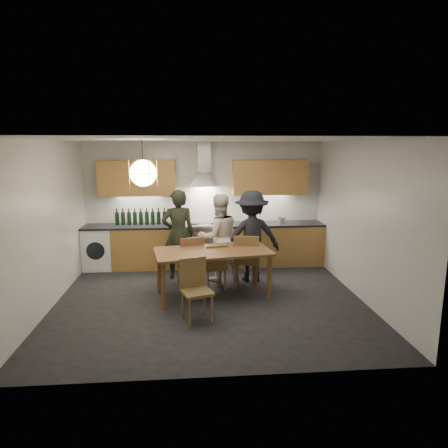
{
  "coord_description": "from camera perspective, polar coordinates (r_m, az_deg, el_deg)",
  "views": [
    {
      "loc": [
        -0.3,
        -6.23,
        2.5
      ],
      "look_at": [
        0.27,
        0.4,
        1.2
      ],
      "focal_mm": 32.0,
      "sensor_mm": 36.0,
      "label": 1
    }
  ],
  "objects": [
    {
      "name": "mixing_bowl",
      "position": [
        8.34,
        3.55,
        0.22
      ],
      "size": [
        0.31,
        0.31,
        0.07
      ],
      "primitive_type": "imported",
      "rotation": [
        0.0,
        0.0,
        0.03
      ],
      "color": "silver",
      "rests_on": "counter_run"
    },
    {
      "name": "person_mid",
      "position": [
        7.49,
        -0.75,
        -1.93
      ],
      "size": [
        0.92,
        0.79,
        1.64
      ],
      "primitive_type": "imported",
      "rotation": [
        0.0,
        0.0,
        3.38
      ],
      "color": "beige",
      "rests_on": "ground"
    },
    {
      "name": "stock_pot",
      "position": [
        8.58,
        8.21,
        0.58
      ],
      "size": [
        0.21,
        0.21,
        0.12
      ],
      "primitive_type": "cylinder",
      "rotation": [
        0.0,
        0.0,
        0.28
      ],
      "color": "silver",
      "rests_on": "counter_run"
    },
    {
      "name": "chair_back_right",
      "position": [
        7.11,
        3.22,
        -4.82
      ],
      "size": [
        0.52,
        0.52,
        0.97
      ],
      "rotation": [
        0.0,
        0.0,
        2.95
      ],
      "color": "brown",
      "rests_on": "ground"
    },
    {
      "name": "counter_run",
      "position": [
        8.44,
        -2.55,
        -3.02
      ],
      "size": [
        5.0,
        0.62,
        0.9
      ],
      "color": "#BA8D47",
      "rests_on": "ground"
    },
    {
      "name": "wall_fixtures",
      "position": [
        8.33,
        -2.83,
        6.71
      ],
      "size": [
        4.3,
        0.54,
        1.1
      ],
      "color": "tan",
      "rests_on": "ground"
    },
    {
      "name": "room_shell",
      "position": [
        6.29,
        -2.13,
        3.8
      ],
      "size": [
        5.02,
        4.52,
        2.61
      ],
      "color": "white",
      "rests_on": "ground"
    },
    {
      "name": "chair_back_mid",
      "position": [
        6.98,
        -1.22,
        -5.77
      ],
      "size": [
        0.44,
        0.44,
        0.84
      ],
      "rotation": [
        0.0,
        0.0,
        3.33
      ],
      "color": "brown",
      "rests_on": "ground"
    },
    {
      "name": "pendant_lamp",
      "position": [
        6.19,
        -11.47,
        7.13
      ],
      "size": [
        0.43,
        0.43,
        0.7
      ],
      "color": "black",
      "rests_on": "ground"
    },
    {
      "name": "chair_front",
      "position": [
        5.88,
        -4.16,
        -8.67
      ],
      "size": [
        0.51,
        0.51,
        0.9
      ],
      "rotation": [
        0.0,
        0.0,
        0.3
      ],
      "color": "brown",
      "rests_on": "ground"
    },
    {
      "name": "person_left",
      "position": [
        7.63,
        -6.54,
        -1.46
      ],
      "size": [
        0.67,
        0.49,
        1.71
      ],
      "primitive_type": "imported",
      "rotation": [
        0.0,
        0.0,
        3.27
      ],
      "color": "black",
      "rests_on": "ground"
    },
    {
      "name": "range_stove",
      "position": [
        8.44,
        -2.71,
        -3.09
      ],
      "size": [
        0.9,
        0.6,
        0.92
      ],
      "color": "silver",
      "rests_on": "ground"
    },
    {
      "name": "wine_bottles",
      "position": [
        8.44,
        -11.79,
        1.06
      ],
      "size": [
        1.05,
        0.08,
        0.34
      ],
      "color": "black",
      "rests_on": "counter_run"
    },
    {
      "name": "dining_table",
      "position": [
        6.66,
        -1.61,
        -4.55
      ],
      "size": [
        2.02,
        1.24,
        0.8
      ],
      "rotation": [
        0.0,
        0.0,
        0.16
      ],
      "color": "brown",
      "rests_on": "ground"
    },
    {
      "name": "ground",
      "position": [
        6.72,
        -2.02,
        -10.79
      ],
      "size": [
        5.0,
        5.0,
        0.0
      ],
      "primitive_type": "plane",
      "color": "black",
      "rests_on": "ground"
    },
    {
      "name": "chair_back_left",
      "position": [
        7.12,
        -4.72,
        -4.95
      ],
      "size": [
        0.52,
        0.52,
        0.94
      ],
      "rotation": [
        0.0,
        0.0,
        3.41
      ],
      "color": "brown",
      "rests_on": "ground"
    },
    {
      "name": "person_right",
      "position": [
        7.45,
        3.94,
        -1.76
      ],
      "size": [
        1.15,
        0.72,
        1.7
      ],
      "primitive_type": "imported",
      "rotation": [
        0.0,
        0.0,
        3.23
      ],
      "color": "black",
      "rests_on": "ground"
    }
  ]
}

